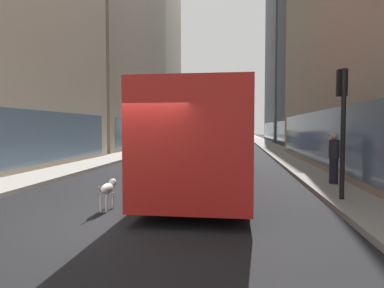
% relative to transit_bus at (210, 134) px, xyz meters
% --- Properties ---
extents(ground_plane, '(120.00, 120.00, 0.00)m').
position_rel_transit_bus_xyz_m(ground_plane, '(-1.20, 29.92, -1.78)').
color(ground_plane, black).
extents(sidewalk_left, '(2.40, 110.00, 0.15)m').
position_rel_transit_bus_xyz_m(sidewalk_left, '(-6.90, 29.92, -1.70)').
color(sidewalk_left, '#ADA89E').
rests_on(sidewalk_left, ground).
extents(sidewalk_right, '(2.40, 110.00, 0.15)m').
position_rel_transit_bus_xyz_m(sidewalk_right, '(4.50, 29.92, -1.70)').
color(sidewalk_right, gray).
rests_on(sidewalk_right, ground).
extents(building_left_far, '(8.35, 16.64, 41.86)m').
position_rel_transit_bus_xyz_m(building_left_far, '(-13.10, 39.06, 19.14)').
color(building_left_far, '#B2A893').
rests_on(building_left_far, ground).
extents(building_right_far, '(9.31, 16.15, 26.81)m').
position_rel_transit_bus_xyz_m(building_right_far, '(10.70, 41.61, 11.62)').
color(building_right_far, slate).
rests_on(building_right_far, ground).
extents(transit_bus, '(2.78, 11.53, 3.05)m').
position_rel_transit_bus_xyz_m(transit_bus, '(0.00, 0.00, 0.00)').
color(transit_bus, red).
rests_on(transit_bus, ground).
extents(car_black_suv, '(1.77, 4.22, 1.62)m').
position_rel_transit_bus_xyz_m(car_black_suv, '(1.60, 37.58, -0.96)').
color(car_black_suv, black).
rests_on(car_black_suv, ground).
extents(car_white_van, '(1.76, 4.78, 1.62)m').
position_rel_transit_bus_xyz_m(car_white_van, '(-2.40, 20.30, -0.95)').
color(car_white_van, silver).
rests_on(car_white_van, ground).
extents(car_blue_hatchback, '(1.78, 4.00, 1.62)m').
position_rel_transit_bus_xyz_m(car_blue_hatchback, '(1.60, 22.24, -0.96)').
color(car_blue_hatchback, '#4C6BB7').
rests_on(car_blue_hatchback, ground).
extents(car_silver_sedan, '(1.80, 4.37, 1.62)m').
position_rel_transit_bus_xyz_m(car_silver_sedan, '(-2.40, 34.50, -0.95)').
color(car_silver_sedan, '#B7BABF').
rests_on(car_silver_sedan, ground).
extents(dalmatian_dog, '(0.22, 0.96, 0.72)m').
position_rel_transit_bus_xyz_m(dalmatian_dog, '(-2.18, -4.25, -1.26)').
color(dalmatian_dog, white).
rests_on(dalmatian_dog, ground).
extents(pedestrian_in_coat, '(0.34, 0.34, 1.69)m').
position_rel_transit_bus_xyz_m(pedestrian_in_coat, '(4.19, -0.44, -0.77)').
color(pedestrian_in_coat, '#1E1E2D').
rests_on(pedestrian_in_coat, sidewalk_right).
extents(traffic_light_near, '(0.24, 0.41, 3.40)m').
position_rel_transit_bus_xyz_m(traffic_light_near, '(3.70, -2.86, 0.66)').
color(traffic_light_near, black).
rests_on(traffic_light_near, sidewalk_right).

